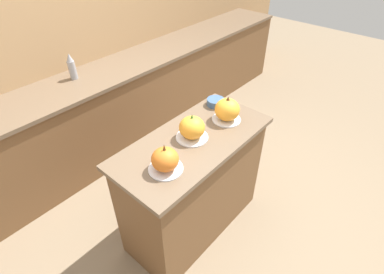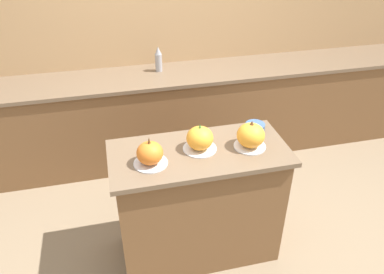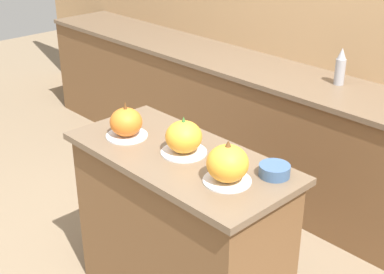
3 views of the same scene
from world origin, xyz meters
The scene contains 9 objects.
ground_plane centered at (0.00, 0.00, 0.00)m, with size 12.00×12.00×0.00m, color #847056.
wall_back centered at (0.00, 1.69, 1.25)m, with size 8.00×0.06×2.50m.
kitchen_island centered at (0.00, 0.00, 0.47)m, with size 1.21×0.57×0.94m.
back_counter centered at (0.00, 1.36, 0.47)m, with size 6.00×0.60×0.93m.
pumpkin_cake_left centered at (-0.34, -0.06, 1.02)m, with size 0.22×0.22×0.20m.
pumpkin_cake_center centered at (0.01, 0.02, 1.02)m, with size 0.23×0.23×0.19m.
pumpkin_cake_right centered at (0.34, -0.03, 1.03)m, with size 0.22×0.22×0.20m.
bottle_tall centered at (-0.03, 1.46, 1.05)m, with size 0.07×0.07×0.25m.
mixing_bowl centered at (0.46, 0.16, 0.97)m, with size 0.14×0.14×0.05m.
Camera 1 is at (-1.23, -1.06, 2.23)m, focal length 28.00 mm.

